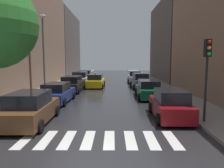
{
  "coord_description": "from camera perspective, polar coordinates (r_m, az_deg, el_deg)",
  "views": [
    {
      "loc": [
        0.62,
        -6.36,
        3.44
      ],
      "look_at": [
        0.48,
        17.38,
        0.69
      ],
      "focal_mm": 34.47,
      "sensor_mm": 36.0,
      "label": 1
    }
  ],
  "objects": [
    {
      "name": "ground_plane",
      "position": [
        30.57,
        -0.83,
        0.11
      ],
      "size": [
        28.0,
        72.0,
        0.04
      ],
      "primitive_type": "cube",
      "color": "#252527"
    },
    {
      "name": "parked_car_right_fourth",
      "position": [
        31.54,
        6.07,
        1.77
      ],
      "size": [
        2.1,
        4.32,
        1.72
      ],
      "rotation": [
        0.0,
        0.0,
        1.54
      ],
      "color": "silver",
      "rests_on": "ground"
    },
    {
      "name": "building_left_far",
      "position": [
        49.07,
        -13.57,
        10.07
      ],
      "size": [
        6.0,
        17.25,
        13.12
      ],
      "primitive_type": "cube",
      "color": "#564C47",
      "rests_on": "ground"
    },
    {
      "name": "parked_car_left_nearest",
      "position": [
        12.3,
        -20.79,
        -6.17
      ],
      "size": [
        2.19,
        4.65,
        1.73
      ],
      "rotation": [
        0.0,
        0.0,
        1.58
      ],
      "color": "brown",
      "rests_on": "ground"
    },
    {
      "name": "parked_car_right_second",
      "position": [
        19.35,
        9.58,
        -1.45
      ],
      "size": [
        2.13,
        4.78,
        1.61
      ],
      "rotation": [
        0.0,
        0.0,
        1.55
      ],
      "color": "#0C4C2D",
      "rests_on": "ground"
    },
    {
      "name": "sidewalk_left",
      "position": [
        31.37,
        -12.78,
        0.28
      ],
      "size": [
        3.0,
        72.0,
        0.15
      ],
      "primitive_type": "cube",
      "color": "gray",
      "rests_on": "ground"
    },
    {
      "name": "sidewalk_right",
      "position": [
        31.11,
        11.23,
        0.27
      ],
      "size": [
        3.0,
        72.0,
        0.15
      ],
      "primitive_type": "cube",
      "color": "gray",
      "rests_on": "ground"
    },
    {
      "name": "crosswalk_stripes",
      "position": [
        9.54,
        -3.52,
        -14.5
      ],
      "size": [
        6.75,
        2.2,
        0.01
      ],
      "color": "silver",
      "rests_on": "ground"
    },
    {
      "name": "parked_car_left_second",
      "position": [
        17.63,
        -14.29,
        -2.38
      ],
      "size": [
        2.23,
        4.71,
        1.58
      ],
      "rotation": [
        0.0,
        0.0,
        1.53
      ],
      "color": "navy",
      "rests_on": "ground"
    },
    {
      "name": "parked_car_right_third",
      "position": [
        25.79,
        7.45,
        0.75
      ],
      "size": [
        2.15,
        4.47,
        1.8
      ],
      "rotation": [
        0.0,
        0.0,
        1.62
      ],
      "color": "#474C51",
      "rests_on": "ground"
    },
    {
      "name": "parked_car_left_fifth",
      "position": [
        35.76,
        -7.04,
        2.27
      ],
      "size": [
        2.13,
        4.63,
        1.63
      ],
      "rotation": [
        0.0,
        0.0,
        1.58
      ],
      "color": "brown",
      "rests_on": "ground"
    },
    {
      "name": "parked_car_right_nearest",
      "position": [
        12.93,
        15.19,
        -5.41
      ],
      "size": [
        2.11,
        4.29,
        1.71
      ],
      "rotation": [
        0.0,
        0.0,
        1.54
      ],
      "color": "maroon",
      "rests_on": "ground"
    },
    {
      "name": "building_right_mid",
      "position": [
        37.3,
        16.8,
        10.71
      ],
      "size": [
        6.0,
        15.42,
        12.58
      ],
      "primitive_type": "cube",
      "color": "#564C47",
      "rests_on": "ground"
    },
    {
      "name": "parked_car_left_third",
      "position": [
        23.14,
        -10.47,
        -0.09
      ],
      "size": [
        2.26,
        4.73,
        1.67
      ],
      "rotation": [
        0.0,
        0.0,
        1.53
      ],
      "color": "black",
      "rests_on": "ground"
    },
    {
      "name": "lamp_post_left",
      "position": [
        20.13,
        -17.72,
        8.61
      ],
      "size": [
        0.6,
        0.28,
        7.14
      ],
      "color": "#595B60",
      "rests_on": "sidewalk_left"
    },
    {
      "name": "traffic_light_right_corner",
      "position": [
        12.12,
        23.93,
        5.33
      ],
      "size": [
        0.3,
        0.42,
        4.3
      ],
      "color": "black",
      "rests_on": "sidewalk_right"
    },
    {
      "name": "taxi_midroad",
      "position": [
        26.32,
        -4.36,
        0.75
      ],
      "size": [
        2.18,
        4.47,
        1.81
      ],
      "rotation": [
        0.0,
        0.0,
        1.54
      ],
      "color": "yellow",
      "rests_on": "ground"
    },
    {
      "name": "building_left_mid",
      "position": [
        32.85,
        -20.84,
        11.73
      ],
      "size": [
        6.0,
        16.08,
        13.23
      ],
      "primitive_type": "cube",
      "color": "#8C6B56",
      "rests_on": "ground"
    },
    {
      "name": "parked_car_left_fourth",
      "position": [
        29.12,
        -8.38,
        1.39
      ],
      "size": [
        2.17,
        4.67,
        1.78
      ],
      "rotation": [
        0.0,
        0.0,
        1.57
      ],
      "color": "silver",
      "rests_on": "ground"
    }
  ]
}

